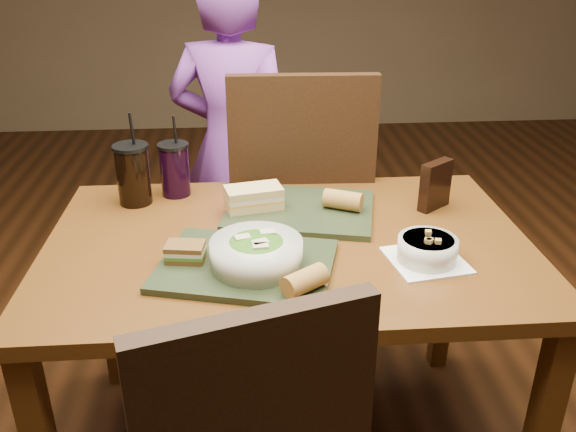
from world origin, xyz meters
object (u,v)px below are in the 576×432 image
object	(u,v)px
baguette_near	(305,281)
chair_far	(299,204)
cup_cola	(133,174)
chip_bag	(435,185)
tray_near	(246,266)
soup_bowl	(427,249)
baguette_far	(343,200)
tray_far	(300,210)
salad_bowl	(256,251)
dining_table	(288,268)
cup_berry	(175,169)
sandwich_near	(185,252)
diner	(234,150)
sandwich_far	(254,197)

from	to	relation	value
baguette_near	chair_far	bearing A→B (deg)	85.64
cup_cola	chip_bag	xyz separation A→B (m)	(0.90, -0.10, -0.02)
tray_near	cup_cola	distance (m)	0.55
soup_bowl	baguette_far	distance (m)	0.34
chip_bag	tray_far	bearing A→B (deg)	144.10
cup_cola	chip_bag	world-z (taller)	cup_cola
salad_bowl	soup_bowl	bearing A→B (deg)	2.81
dining_table	baguette_near	distance (m)	0.32
tray_near	chip_bag	size ratio (longest dim) A/B	2.87
cup_berry	baguette_near	bearing A→B (deg)	-61.08
tray_near	cup_berry	world-z (taller)	cup_berry
sandwich_near	cup_berry	world-z (taller)	cup_berry
cup_cola	chip_bag	size ratio (longest dim) A/B	1.96
sandwich_near	cup_berry	distance (m)	0.46
cup_cola	tray_far	bearing A→B (deg)	-12.76
cup_berry	baguette_far	bearing A→B (deg)	-20.57
dining_table	tray_far	bearing A→B (deg)	73.54
tray_near	sandwich_near	bearing A→B (deg)	170.36
baguette_near	cup_berry	world-z (taller)	cup_berry
diner	baguette_far	distance (m)	0.80
soup_bowl	cup_cola	distance (m)	0.89
salad_bowl	soup_bowl	size ratio (longest dim) A/B	1.07
diner	baguette_far	xyz separation A→B (m)	(0.32, -0.72, 0.09)
salad_bowl	chip_bag	distance (m)	0.64
tray_far	salad_bowl	size ratio (longest dim) A/B	1.86
salad_bowl	soup_bowl	distance (m)	0.43
soup_bowl	cup_berry	xyz separation A→B (m)	(-0.67, 0.48, 0.05)
chip_bag	cup_berry	bearing A→B (deg)	131.43
soup_bowl	cup_berry	size ratio (longest dim) A/B	0.82
tray_near	salad_bowl	bearing A→B (deg)	-29.30
tray_far	salad_bowl	distance (m)	0.36
tray_near	tray_far	world-z (taller)	same
diner	soup_bowl	bearing A→B (deg)	131.88
tray_far	chip_bag	size ratio (longest dim) A/B	2.87
chair_far	soup_bowl	size ratio (longest dim) A/B	5.24
dining_table	sandwich_far	bearing A→B (deg)	116.50
tray_far	salad_bowl	world-z (taller)	salad_bowl
chair_far	salad_bowl	distance (m)	0.74
diner	soup_bowl	world-z (taller)	diner
diner	salad_bowl	world-z (taller)	diner
baguette_far	cup_cola	distance (m)	0.63
dining_table	soup_bowl	size ratio (longest dim) A/B	6.16
baguette_far	cup_berry	distance (m)	0.53
chip_bag	chair_far	bearing A→B (deg)	99.68
baguette_near	cup_cola	distance (m)	0.73
dining_table	baguette_far	size ratio (longest dim) A/B	11.69
soup_bowl	sandwich_far	world-z (taller)	sandwich_far
chair_far	soup_bowl	xyz separation A→B (m)	(0.26, -0.67, 0.17)
dining_table	tray_near	world-z (taller)	tray_near
tray_near	cup_cola	world-z (taller)	cup_cola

